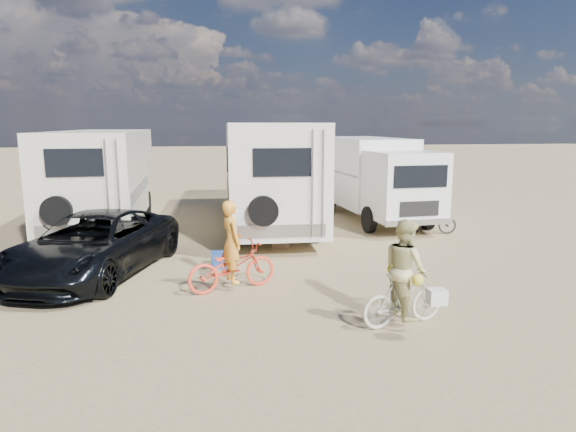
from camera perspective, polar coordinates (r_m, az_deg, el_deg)
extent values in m
plane|color=tan|center=(10.71, 1.78, -8.30)|extent=(140.00, 140.00, 0.00)
imported|color=black|center=(12.34, -21.25, -3.04)|extent=(3.88, 5.63, 1.43)
imported|color=#EF4027|center=(10.58, -6.40, -5.73)|extent=(2.04, 1.25, 1.01)
imported|color=#B9B99F|center=(8.94, 13.02, -9.18)|extent=(1.66, 0.80, 0.96)
imported|color=orange|center=(10.49, -6.44, -3.86)|extent=(0.59, 0.73, 1.72)
imported|color=#CCC581|center=(8.82, 13.12, -6.93)|extent=(0.81, 0.95, 1.70)
imported|color=#242624|center=(16.49, 15.88, -0.49)|extent=(1.71, 0.95, 0.85)
cube|color=navy|center=(12.29, -7.56, -4.96)|extent=(0.50, 0.37, 0.39)
cube|color=#917054|center=(14.11, -0.77, -2.98)|extent=(0.55, 0.55, 0.33)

